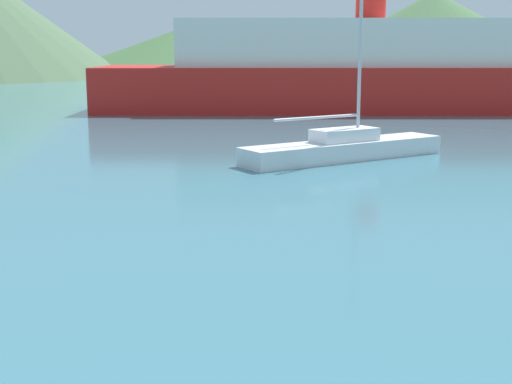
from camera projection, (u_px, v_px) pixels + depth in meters
The scene contains 4 objects.
sailboat_inner at pixel (344, 147), 25.04m from camera, with size 7.73×5.17×7.28m.
ferry_distant at pixel (369, 71), 43.90m from camera, with size 33.67×9.63×7.10m.
hill_central at pixel (174, 52), 106.34m from camera, with size 35.42×35.42×6.17m.
hill_east at pixel (433, 33), 101.22m from camera, with size 43.50×43.50×11.44m.
Camera 1 is at (-0.29, 0.78, 3.91)m, focal length 50.00 mm.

